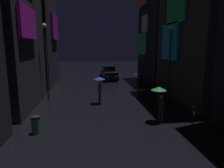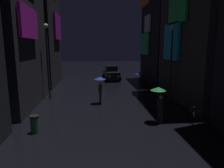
# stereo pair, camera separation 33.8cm
# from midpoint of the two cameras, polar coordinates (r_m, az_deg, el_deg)

# --- Properties ---
(building_right_far) EXTENTS (4.25, 7.67, 13.19)m
(building_right_far) POSITION_cam_midpoint_polar(r_m,az_deg,el_deg) (25.91, 13.72, 15.21)
(building_right_far) COLOR black
(building_right_far) RESTS_ON ground
(pedestrian_midstreet_centre_blue) EXTENTS (0.90, 0.90, 2.12)m
(pedestrian_midstreet_centre_blue) POSITION_cam_midpoint_polar(r_m,az_deg,el_deg) (18.54, 7.12, 2.09)
(pedestrian_midstreet_centre_blue) COLOR #38332D
(pedestrian_midstreet_centre_blue) RESTS_ON ground
(pedestrian_foreground_right_green) EXTENTS (0.90, 0.90, 2.12)m
(pedestrian_foreground_right_green) POSITION_cam_midpoint_polar(r_m,az_deg,el_deg) (11.81, 12.69, -2.96)
(pedestrian_foreground_right_green) COLOR #2D2D38
(pedestrian_foreground_right_green) RESTS_ON ground
(pedestrian_far_right_blue) EXTENTS (0.90, 0.90, 2.12)m
(pedestrian_far_right_blue) POSITION_cam_midpoint_polar(r_m,az_deg,el_deg) (15.44, -4.23, 0.43)
(pedestrian_far_right_blue) COLOR #2D2D38
(pedestrian_far_right_blue) RESTS_ON ground
(bicycle_parked_at_storefront) EXTENTS (0.45, 1.79, 0.96)m
(bicycle_parked_at_storefront) POSITION_cam_midpoint_polar(r_m,az_deg,el_deg) (13.28, 20.69, -7.63)
(bicycle_parked_at_storefront) COLOR black
(bicycle_parked_at_storefront) RESTS_ON ground
(car_distant) EXTENTS (2.47, 4.25, 1.92)m
(car_distant) POSITION_cam_midpoint_polar(r_m,az_deg,el_deg) (26.62, -1.34, 3.13)
(car_distant) COLOR black
(car_distant) RESTS_ON ground
(streetlamp_left_far) EXTENTS (0.36, 0.36, 6.23)m
(streetlamp_left_far) POSITION_cam_midpoint_polar(r_m,az_deg,el_deg) (17.47, -18.88, 8.23)
(streetlamp_left_far) COLOR #2D2D33
(streetlamp_left_far) RESTS_ON ground
(streetlamp_right_far) EXTENTS (0.36, 0.36, 6.05)m
(streetlamp_right_far) POSITION_cam_midpoint_polar(r_m,az_deg,el_deg) (16.89, 15.65, 8.01)
(streetlamp_right_far) COLOR #2D2D33
(streetlamp_right_far) RESTS_ON ground
(trash_bin) EXTENTS (0.46, 0.46, 0.93)m
(trash_bin) POSITION_cam_midpoint_polar(r_m,az_deg,el_deg) (11.12, -21.75, -10.81)
(trash_bin) COLOR #265933
(trash_bin) RESTS_ON ground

